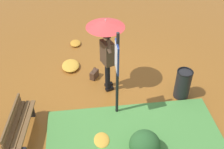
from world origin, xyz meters
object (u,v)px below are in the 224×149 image
handbag (94,74)px  info_sign_post (117,67)px  park_bench (20,125)px  trash_bin (183,84)px  person_with_umbrella (106,38)px

handbag → info_sign_post: bearing=-162.7°
park_bench → handbag: bearing=-42.5°
info_sign_post → trash_bin: info_sign_post is taller
person_with_umbrella → handbag: bearing=37.9°
handbag → park_bench: 2.66m
handbag → trash_bin: bearing=-115.0°
info_sign_post → trash_bin: (0.40, -1.80, -1.03)m
info_sign_post → trash_bin: size_ratio=2.76×
person_with_umbrella → park_bench: 2.85m
handbag → park_bench: size_ratio=0.26×
handbag → trash_bin: (-1.05, -2.25, 0.29)m
handbag → trash_bin: trash_bin is taller
info_sign_post → trash_bin: 2.11m
info_sign_post → park_bench: size_ratio=1.64×
park_bench → trash_bin: (0.90, -4.03, 0.02)m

